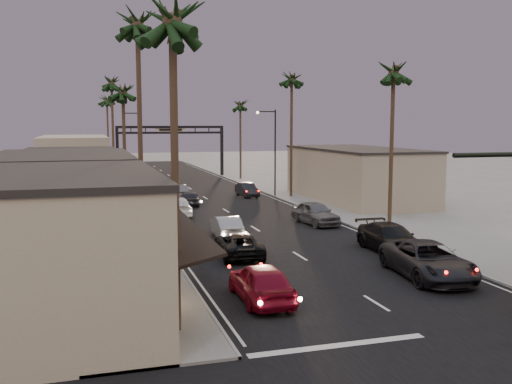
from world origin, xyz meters
TOP-DOWN VIEW (x-y plane):
  - ground at (0.00, 40.00)m, footprint 200.00×200.00m
  - road at (0.00, 45.00)m, footprint 14.00×120.00m
  - sidewalk_left at (-9.50, 52.00)m, footprint 5.00×92.00m
  - sidewalk_right at (9.50, 52.00)m, footprint 5.00×92.00m
  - storefront_near at (-13.00, 12.00)m, footprint 8.00×12.00m
  - storefront_mid at (-13.00, 26.00)m, footprint 8.00×14.00m
  - storefront_far at (-13.00, 42.00)m, footprint 8.00×16.00m
  - storefront_dist at (-13.00, 65.00)m, footprint 8.00×20.00m
  - building_right at (14.00, 40.00)m, footprint 8.00×18.00m
  - arch at (0.00, 70.00)m, footprint 15.20×0.40m
  - streetlight_right at (6.92, 45.00)m, footprint 2.13×0.30m
  - streetlight_left at (-6.92, 58.00)m, footprint 2.13×0.30m
  - palm_la at (-8.60, 9.00)m, footprint 3.20×3.20m
  - palm_lb at (-8.60, 22.00)m, footprint 3.20×3.20m
  - palm_lc at (-8.60, 36.00)m, footprint 3.20×3.20m
  - palm_ld at (-8.60, 55.00)m, footprint 3.20×3.20m
  - palm_ra at (8.60, 24.00)m, footprint 3.20×3.20m
  - palm_rb at (8.60, 44.00)m, footprint 3.20×3.20m
  - palm_rc at (8.60, 64.00)m, footprint 3.20×3.20m
  - palm_far at (-8.30, 78.00)m, footprint 3.20×3.20m
  - oncoming_red at (-4.59, 11.69)m, footprint 2.03×4.96m
  - oncoming_pickup at (-3.37, 19.94)m, footprint 2.69×5.14m
  - oncoming_silver at (-2.77, 25.44)m, footprint 1.79×4.54m
  - oncoming_white at (-4.58, 35.42)m, footprint 2.30×5.40m
  - oncoming_dgrey at (-2.52, 40.92)m, footprint 2.12×4.29m
  - oncoming_grey_far at (-2.69, 46.42)m, footprint 1.61×4.25m
  - curbside_near at (4.41, 12.93)m, footprint 3.60×6.59m
  - curbside_black at (5.51, 18.43)m, footprint 2.44×5.78m
  - curbside_grey at (4.90, 28.53)m, footprint 2.62×5.22m
  - curbside_far at (4.43, 45.98)m, footprint 1.61×4.29m

SIDE VIEW (x-z plane):
  - ground at x=0.00m, z-range 0.00..0.00m
  - road at x=0.00m, z-range -0.01..0.01m
  - sidewalk_left at x=-9.50m, z-range 0.00..0.12m
  - sidewalk_right at x=9.50m, z-range 0.00..0.12m
  - oncoming_pickup at x=-3.37m, z-range 0.00..1.38m
  - oncoming_grey_far at x=-2.69m, z-range 0.00..1.38m
  - curbside_far at x=4.43m, z-range 0.00..1.40m
  - oncoming_dgrey at x=-2.52m, z-range 0.00..1.41m
  - oncoming_silver at x=-2.77m, z-range 0.00..1.47m
  - oncoming_white at x=-4.58m, z-range 0.00..1.55m
  - curbside_black at x=5.51m, z-range 0.00..1.67m
  - oncoming_red at x=-4.59m, z-range 0.00..1.68m
  - curbside_grey at x=4.90m, z-range 0.00..1.71m
  - curbside_near at x=4.41m, z-range 0.00..1.75m
  - storefront_far at x=-13.00m, z-range 0.00..5.00m
  - building_right at x=14.00m, z-range 0.00..5.00m
  - storefront_near at x=-13.00m, z-range 0.00..5.50m
  - storefront_mid at x=-13.00m, z-range 0.00..5.50m
  - storefront_dist at x=-13.00m, z-range 0.00..6.00m
  - streetlight_right at x=6.92m, z-range 0.83..9.83m
  - streetlight_left at x=-6.92m, z-range 0.83..9.83m
  - arch at x=0.00m, z-range 1.90..9.17m
  - palm_lc at x=-8.60m, z-range 4.37..16.57m
  - palm_rc at x=8.60m, z-range 4.37..16.57m
  - palm_la at x=-8.60m, z-range 4.84..18.04m
  - palm_ra at x=8.60m, z-range 4.84..18.04m
  - palm_far at x=-8.30m, z-range 4.84..18.04m
  - palm_ld at x=-8.60m, z-range 5.32..19.52m
  - palm_rb at x=8.60m, z-range 5.32..19.52m
  - palm_lb at x=-8.60m, z-range 5.79..20.99m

